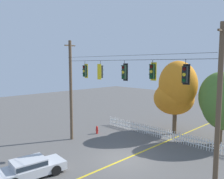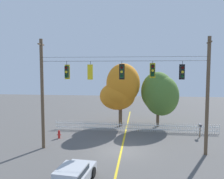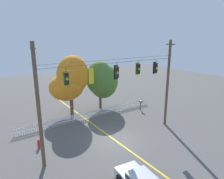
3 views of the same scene
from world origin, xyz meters
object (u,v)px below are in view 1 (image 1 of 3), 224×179
object	(u,v)px
traffic_signal_westbound_side	(152,71)
autumn_maple_near_fence	(175,92)
traffic_signal_southbound_primary	(85,71)
fire_hydrant	(97,130)
traffic_signal_northbound_primary	(100,72)
autumn_maple_mid	(223,101)
parked_car	(30,167)
traffic_signal_northbound_secondary	(185,74)
traffic_signal_eastbound_side	(124,72)

from	to	relation	value
traffic_signal_westbound_side	autumn_maple_near_fence	distance (m)	9.29
traffic_signal_southbound_primary	fire_hydrant	size ratio (longest dim) A/B	1.85
traffic_signal_northbound_primary	traffic_signal_westbound_side	size ratio (longest dim) A/B	1.12
autumn_maple_mid	parked_car	world-z (taller)	autumn_maple_mid
traffic_signal_northbound_primary	autumn_maple_mid	distance (m)	10.90
traffic_signal_northbound_primary	autumn_maple_near_fence	xyz separation A→B (m)	(1.68, 8.40, -2.20)
traffic_signal_southbound_primary	traffic_signal_northbound_secondary	size ratio (longest dim) A/B	1.01
autumn_maple_mid	fire_hydrant	bearing A→B (deg)	-150.04
traffic_signal_eastbound_side	fire_hydrant	bearing A→B (deg)	155.85
autumn_maple_near_fence	fire_hydrant	distance (m)	8.67
traffic_signal_northbound_primary	autumn_maple_near_fence	world-z (taller)	autumn_maple_near_fence
traffic_signal_northbound_secondary	parked_car	bearing A→B (deg)	-138.97
traffic_signal_northbound_primary	autumn_maple_near_fence	distance (m)	8.85
traffic_signal_northbound_secondary	fire_hydrant	world-z (taller)	traffic_signal_northbound_secondary
traffic_signal_northbound_primary	traffic_signal_northbound_secondary	distance (m)	7.17
traffic_signal_eastbound_side	fire_hydrant	world-z (taller)	traffic_signal_eastbound_side
traffic_signal_eastbound_side	traffic_signal_westbound_side	distance (m)	2.41
autumn_maple_near_fence	traffic_signal_northbound_secondary	bearing A→B (deg)	-56.79
traffic_signal_northbound_primary	fire_hydrant	world-z (taller)	traffic_signal_northbound_primary
traffic_signal_southbound_primary	autumn_maple_mid	bearing A→B (deg)	46.21
traffic_signal_northbound_primary	traffic_signal_eastbound_side	distance (m)	2.52
traffic_signal_southbound_primary	traffic_signal_northbound_primary	xyz separation A→B (m)	(1.96, -0.02, -0.01)
autumn_maple_mid	autumn_maple_near_fence	bearing A→B (deg)	-177.95
traffic_signal_westbound_side	traffic_signal_southbound_primary	bearing A→B (deg)	180.00
traffic_signal_northbound_secondary	autumn_maple_mid	distance (m)	8.98
traffic_signal_southbound_primary	traffic_signal_northbound_primary	bearing A→B (deg)	-0.56
autumn_maple_mid	parked_car	xyz separation A→B (m)	(-6.04, -14.63, -3.26)
traffic_signal_northbound_secondary	fire_hydrant	bearing A→B (deg)	165.58
traffic_signal_southbound_primary	traffic_signal_eastbound_side	xyz separation A→B (m)	(4.48, 0.00, 0.02)
traffic_signal_eastbound_side	parked_car	distance (m)	8.74
traffic_signal_northbound_secondary	parked_car	xyz separation A→B (m)	(-6.98, -6.08, -5.83)
traffic_signal_northbound_primary	traffic_signal_eastbound_side	bearing A→B (deg)	0.45
autumn_maple_mid	fire_hydrant	world-z (taller)	autumn_maple_mid
traffic_signal_northbound_primary	fire_hydrant	size ratio (longest dim) A/B	1.87
traffic_signal_eastbound_side	autumn_maple_near_fence	distance (m)	8.72
traffic_signal_westbound_side	autumn_maple_near_fence	size ratio (longest dim) A/B	0.18
traffic_signal_southbound_primary	autumn_maple_near_fence	size ratio (longest dim) A/B	0.20
parked_car	traffic_signal_westbound_side	bearing A→B (deg)	52.09
traffic_signal_eastbound_side	parked_car	size ratio (longest dim) A/B	0.34
traffic_signal_northbound_primary	autumn_maple_mid	world-z (taller)	traffic_signal_northbound_primary
traffic_signal_eastbound_side	traffic_signal_westbound_side	world-z (taller)	same
parked_car	fire_hydrant	distance (m)	9.71
parked_car	fire_hydrant	bearing A→B (deg)	113.83
traffic_signal_southbound_primary	traffic_signal_westbound_side	distance (m)	6.89
autumn_maple_near_fence	traffic_signal_northbound_primary	bearing A→B (deg)	-101.32
traffic_signal_eastbound_side	traffic_signal_northbound_secondary	bearing A→B (deg)	-0.01
traffic_signal_northbound_secondary	autumn_maple_near_fence	bearing A→B (deg)	123.21
autumn_maple_near_fence	parked_car	world-z (taller)	autumn_maple_near_fence
autumn_maple_mid	fire_hydrant	distance (m)	12.02
fire_hydrant	traffic_signal_eastbound_side	bearing A→B (deg)	-24.15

